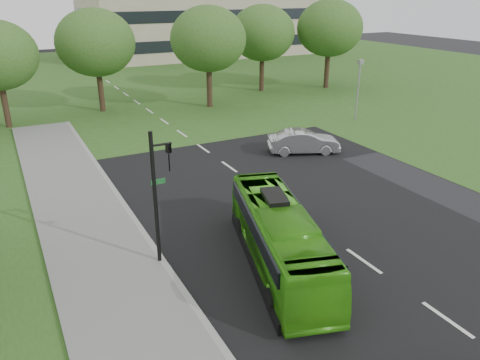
{
  "coord_description": "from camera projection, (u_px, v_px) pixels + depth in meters",
  "views": [
    {
      "loc": [
        -11.7,
        -13.85,
        9.95
      ],
      "look_at": [
        -2.21,
        4.36,
        1.6
      ],
      "focal_mm": 35.0,
      "sensor_mm": 36.0,
      "label": 1
    }
  ],
  "objects": [
    {
      "name": "ground",
      "position": [
        332.0,
        239.0,
        20.14
      ],
      "size": [
        160.0,
        160.0,
        0.0
      ],
      "primitive_type": "plane",
      "color": "black",
      "rests_on": "ground"
    },
    {
      "name": "street_surfaces",
      "position": [
        157.0,
        120.0,
        38.65
      ],
      "size": [
        120.0,
        120.0,
        0.15
      ],
      "color": "black",
      "rests_on": "ground"
    },
    {
      "name": "tree_park_b",
      "position": [
        95.0,
        43.0,
        39.3
      ],
      "size": [
        6.61,
        6.61,
        8.67
      ],
      "color": "black",
      "rests_on": "ground"
    },
    {
      "name": "tree_park_c",
      "position": [
        208.0,
        39.0,
        40.78
      ],
      "size": [
        6.65,
        6.65,
        8.84
      ],
      "color": "black",
      "rests_on": "ground"
    },
    {
      "name": "tree_park_d",
      "position": [
        262.0,
        33.0,
        47.57
      ],
      "size": [
        6.59,
        6.59,
        8.71
      ],
      "color": "black",
      "rests_on": "ground"
    },
    {
      "name": "tree_park_e",
      "position": [
        330.0,
        28.0,
        49.12
      ],
      "size": [
        6.89,
        6.89,
        9.19
      ],
      "color": "black",
      "rests_on": "ground"
    },
    {
      "name": "bus",
      "position": [
        279.0,
        237.0,
        17.79
      ],
      "size": [
        4.45,
        9.04,
        2.45
      ],
      "primitive_type": "imported",
      "rotation": [
        0.0,
        0.0,
        -0.28
      ],
      "color": "#41A918",
      "rests_on": "ground"
    },
    {
      "name": "sedan",
      "position": [
        304.0,
        142.0,
        30.57
      ],
      "size": [
        4.87,
        3.25,
        1.52
      ],
      "primitive_type": "imported",
      "rotation": [
        0.0,
        0.0,
        1.18
      ],
      "color": "#BCBCC1",
      "rests_on": "ground"
    },
    {
      "name": "traffic_light",
      "position": [
        159.0,
        189.0,
        17.24
      ],
      "size": [
        0.87,
        0.27,
        5.37
      ],
      "rotation": [
        0.0,
        0.0,
        0.39
      ],
      "color": "black",
      "rests_on": "ground"
    },
    {
      "name": "camera_pole",
      "position": [
        359.0,
        82.0,
        37.45
      ],
      "size": [
        0.41,
        0.35,
        4.88
      ],
      "rotation": [
        0.0,
        0.0,
        0.01
      ],
      "color": "gray",
      "rests_on": "ground"
    }
  ]
}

